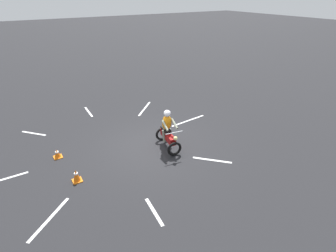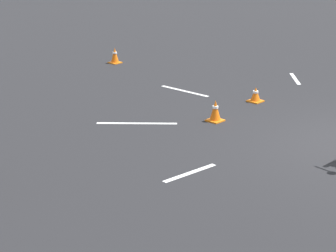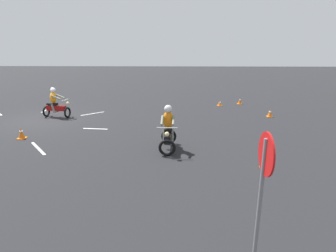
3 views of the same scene
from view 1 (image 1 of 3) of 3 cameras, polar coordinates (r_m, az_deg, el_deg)
The scene contains 12 objects.
ground_plane at distance 11.06m, azimuth -3.69°, elevation -4.39°, with size 120.00×120.00×0.00m, color black.
motorcycle_rider_foreground at distance 10.62m, azimuth -0.07°, elevation -1.23°, with size 0.84×1.55×1.66m.
traffic_cone_near_left at distance 11.13m, azimuth -22.97°, elevation -5.55°, with size 0.32×0.32×0.36m.
traffic_cone_mid_center at distance 9.58m, azimuth -19.33°, elevation -10.16°, with size 0.32×0.32×0.47m.
lane_stripe_e at distance 10.88m, azimuth -32.14°, elevation -9.78°, with size 0.10×1.54×0.01m, color silver.
lane_stripe_ne at distance 8.67m, azimuth -24.37°, elevation -17.87°, with size 0.10×1.72×0.01m, color silver.
lane_stripe_n at distance 8.17m, azimuth -3.04°, elevation -18.10°, with size 0.10×1.20×0.01m, color silver.
lane_stripe_nw at distance 10.33m, azimuth 9.59°, elevation -7.31°, with size 0.10×1.49×0.01m, color silver.
lane_stripe_w at distance 13.18m, azimuth 4.40°, elevation 1.17°, with size 0.10×2.07×0.01m, color silver.
lane_stripe_sw at distance 14.57m, azimuth -5.12°, elevation 3.81°, with size 0.10×1.95×0.01m, color silver.
lane_stripe_s at distance 14.75m, azimuth -16.89°, elevation 2.98°, with size 0.10×1.43×0.01m, color silver.
lane_stripe_se at distance 13.47m, azimuth -27.17°, elevation -1.43°, with size 0.10×1.29×0.01m, color silver.
Camera 1 is at (4.31, 8.35, 5.83)m, focal length 28.00 mm.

